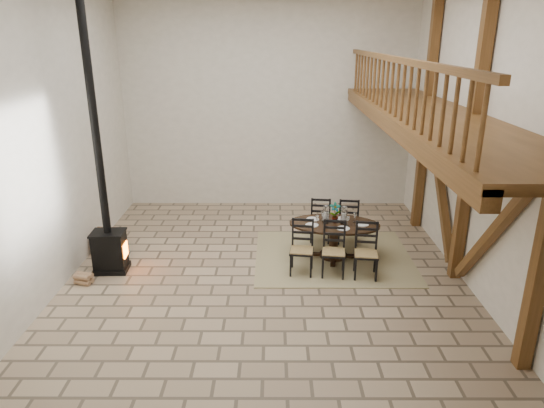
{
  "coord_description": "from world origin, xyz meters",
  "views": [
    {
      "loc": [
        0.13,
        -7.81,
        4.09
      ],
      "look_at": [
        0.11,
        0.4,
        1.23
      ],
      "focal_mm": 32.0,
      "sensor_mm": 36.0,
      "label": 1
    }
  ],
  "objects_px": {
    "dining_table": "(334,241)",
    "wood_stove": "(105,212)",
    "log_stack": "(84,279)",
    "log_basket": "(106,242)"
  },
  "relations": [
    {
      "from": "dining_table",
      "to": "wood_stove",
      "type": "distance_m",
      "value": 4.22
    },
    {
      "from": "wood_stove",
      "to": "log_stack",
      "type": "distance_m",
      "value": 1.21
    },
    {
      "from": "dining_table",
      "to": "wood_stove",
      "type": "height_order",
      "value": "wood_stove"
    },
    {
      "from": "log_stack",
      "to": "dining_table",
      "type": "bearing_deg",
      "value": 12.45
    },
    {
      "from": "wood_stove",
      "to": "log_basket",
      "type": "bearing_deg",
      "value": 110.81
    },
    {
      "from": "dining_table",
      "to": "log_basket",
      "type": "height_order",
      "value": "dining_table"
    },
    {
      "from": "dining_table",
      "to": "wood_stove",
      "type": "xyz_separation_m",
      "value": [
        -4.12,
        -0.48,
        0.75
      ]
    },
    {
      "from": "log_basket",
      "to": "wood_stove",
      "type": "bearing_deg",
      "value": -66.65
    },
    {
      "from": "wood_stove",
      "to": "log_stack",
      "type": "relative_size",
      "value": 15.32
    },
    {
      "from": "log_stack",
      "to": "wood_stove",
      "type": "bearing_deg",
      "value": 56.74
    }
  ]
}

